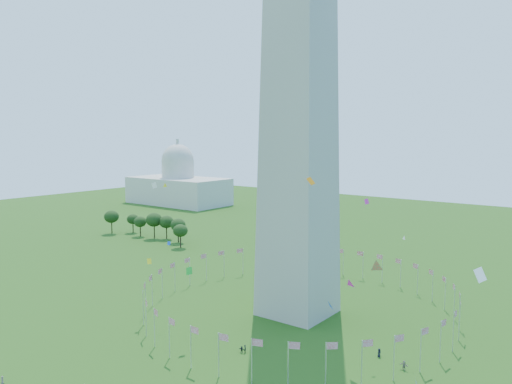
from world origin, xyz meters
TOP-DOWN VIEW (x-y plane):
  - flag_ring at (-0.00, 50.00)m, footprint 80.24×80.24m
  - capitol_building at (-180.00, 180.00)m, footprint 70.00×35.00m
  - kites_aloft at (11.02, 26.50)m, footprint 115.78×66.65m
  - tree_line_west at (-105.18, 90.83)m, footprint 55.02×15.25m

SIDE VIEW (x-z plane):
  - flag_ring at x=0.00m, z-range 0.00..9.00m
  - tree_line_west at x=-105.18m, z-range -0.59..10.99m
  - kites_aloft at x=11.02m, z-range 2.65..37.05m
  - capitol_building at x=-180.00m, z-range 0.00..46.00m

